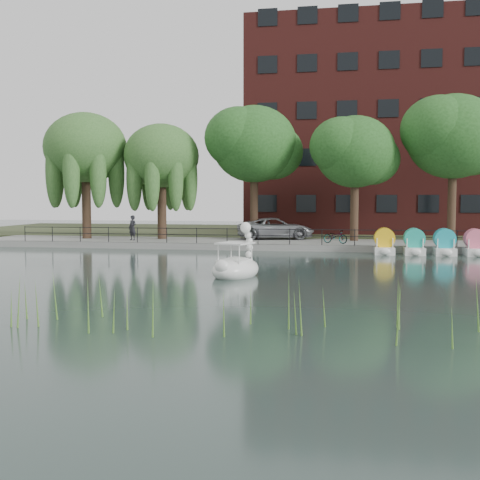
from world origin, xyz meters
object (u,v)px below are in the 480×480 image
(minivan, at_px, (276,227))
(swan_boat, at_px, (236,265))
(bicycle, at_px, (335,236))
(pedestrian, at_px, (132,226))

(minivan, xyz_separation_m, swan_boat, (0.44, -17.55, -0.77))
(bicycle, xyz_separation_m, swan_boat, (-3.82, -14.25, -0.40))
(pedestrian, relative_size, swan_boat, 0.64)
(bicycle, xyz_separation_m, pedestrian, (-13.81, 0.35, 0.49))
(swan_boat, bearing_deg, pedestrian, 142.49)
(swan_boat, bearing_deg, minivan, 109.54)
(minivan, distance_m, pedestrian, 9.99)
(minivan, bearing_deg, pedestrian, 92.31)
(minivan, bearing_deg, bicycle, -142.60)
(pedestrian, bearing_deg, swan_boat, -29.50)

